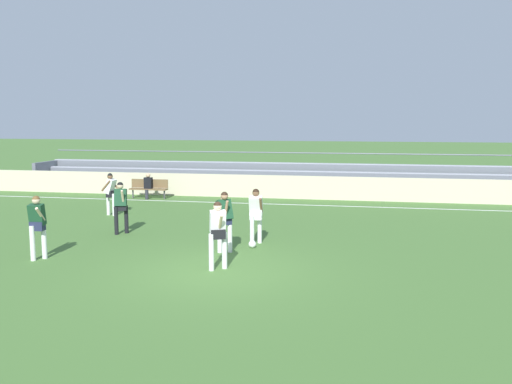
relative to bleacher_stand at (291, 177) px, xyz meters
name	(u,v)px	position (x,y,z in m)	size (l,w,h in m)	color
ground_plane	(217,271)	(0.08, -14.80, -0.80)	(160.00, 160.00, 0.00)	#477033
field_line_sideline	(281,204)	(0.08, -3.98, -0.80)	(44.00, 0.12, 0.01)	white
sideline_wall	(287,187)	(0.08, -2.18, -0.26)	(48.00, 0.16, 1.09)	beige
bleacher_stand	(291,177)	(0.00, 0.00, 0.00)	(27.42, 2.71, 1.96)	#9EA3AD
bench_near_bin	(149,187)	(-6.28, -3.38, -0.25)	(1.80, 0.40, 0.90)	brown
spectator_seated	(148,184)	(-6.28, -3.49, -0.10)	(0.36, 0.42, 1.21)	#2D2D38
player_dark_overlapping	(225,216)	(-0.20, -12.89, 0.23)	(0.54, 0.60, 1.72)	white
player_white_wide_right	(256,211)	(0.45, -11.71, 0.19)	(0.44, 0.60, 1.67)	white
player_dark_on_ball	(121,203)	(-4.12, -11.11, 0.22)	(0.45, 0.64, 1.70)	black
player_white_pressing_high	(111,190)	(-5.99, -7.97, 0.18)	(0.59, 0.47, 1.65)	white
player_dark_trailing_run	(37,222)	(-4.87, -14.61, 0.23)	(0.45, 0.64, 1.72)	white
player_white_deep_cover	(218,229)	(0.07, -14.64, 0.22)	(0.48, 0.76, 1.71)	white
soccer_ball	(252,244)	(0.45, -12.22, -0.69)	(0.22, 0.22, 0.22)	white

